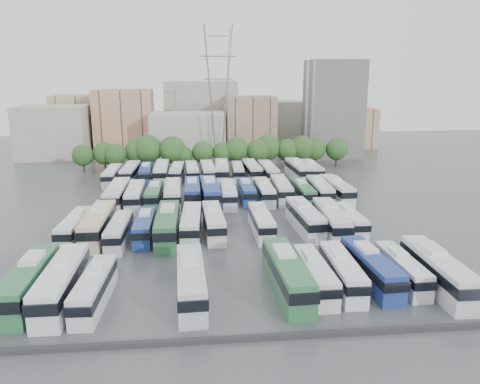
{
  "coord_description": "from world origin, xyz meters",
  "views": [
    {
      "loc": [
        -4.43,
        -69.15,
        22.86
      ],
      "look_at": [
        3.2,
        7.53,
        3.0
      ],
      "focal_mm": 35.0,
      "sensor_mm": 36.0,
      "label": 1
    }
  ],
  "objects": [
    {
      "name": "bus_r1_s4",
      "position": [
        -8.38,
        -6.18,
        2.11
      ],
      "size": [
        3.13,
        13.74,
        4.3
      ],
      "rotation": [
        0.0,
        0.0,
        -0.01
      ],
      "color": "#2A6339",
      "rests_on": "ground"
    },
    {
      "name": "bus_r0_s10",
      "position": [
        11.32,
        -23.33,
        1.78
      ],
      "size": [
        2.86,
        11.62,
        3.62
      ],
      "rotation": [
        0.0,
        0.0,
        -0.03
      ],
      "color": "silver",
      "rests_on": "ground"
    },
    {
      "name": "bus_r3_s1",
      "position": [
        -18.14,
        30.86,
        1.91
      ],
      "size": [
        3.29,
        12.52,
        3.89
      ],
      "rotation": [
        0.0,
        0.0,
        -0.05
      ],
      "color": "silver",
      "rests_on": "ground"
    },
    {
      "name": "bus_r0_s8",
      "position": [
        5.07,
        -24.05,
        2.09
      ],
      "size": [
        3.49,
        13.68,
        4.26
      ],
      "rotation": [
        0.0,
        0.0,
        0.04
      ],
      "color": "#2F6E43",
      "rests_on": "ground"
    },
    {
      "name": "bus_r2_s7",
      "position": [
        1.49,
        11.11,
        1.82
      ],
      "size": [
        2.9,
        11.91,
        3.72
      ],
      "rotation": [
        0.0,
        0.0,
        -0.03
      ],
      "color": "silver",
      "rests_on": "ground"
    },
    {
      "name": "apartment_tower",
      "position": [
        34.0,
        58.0,
        13.0
      ],
      "size": [
        14.0,
        14.0,
        26.0
      ],
      "primitive_type": "cube",
      "color": "silver",
      "rests_on": "ground"
    },
    {
      "name": "parapet",
      "position": [
        0.0,
        -33.0,
        0.25
      ],
      "size": [
        56.0,
        0.5,
        0.5
      ],
      "primitive_type": "cube",
      "color": "#2D2D30",
      "rests_on": "ground"
    },
    {
      "name": "bus_r0_s11",
      "position": [
        14.74,
        -22.81,
        1.9
      ],
      "size": [
        3.3,
        12.48,
        3.88
      ],
      "rotation": [
        0.0,
        0.0,
        0.05
      ],
      "color": "navy",
      "rests_on": "ground"
    },
    {
      "name": "bus_r2_s8",
      "position": [
        4.91,
        12.9,
        1.74
      ],
      "size": [
        2.52,
        11.29,
        3.54
      ],
      "rotation": [
        0.0,
        0.0,
        0.0
      ],
      "color": "navy",
      "rests_on": "ground"
    },
    {
      "name": "bus_r1_s3",
      "position": [
        -11.6,
        -5.54,
        1.73
      ],
      "size": [
        2.5,
        11.25,
        3.53
      ],
      "rotation": [
        0.0,
        0.0,
        -0.0
      ],
      "color": "navy",
      "rests_on": "ground"
    },
    {
      "name": "bus_r2_s13",
      "position": [
        21.42,
        11.71,
        1.96
      ],
      "size": [
        3.34,
        12.81,
        3.98
      ],
      "rotation": [
        0.0,
        0.0,
        0.05
      ],
      "color": "silver",
      "rests_on": "ground"
    },
    {
      "name": "bus_r1_s8",
      "position": [
        5.04,
        -5.15,
        1.77
      ],
      "size": [
        2.65,
        11.54,
        3.61
      ],
      "rotation": [
        0.0,
        0.0,
        0.01
      ],
      "color": "white",
      "rests_on": "ground"
    },
    {
      "name": "bus_r2_s6",
      "position": [
        -1.77,
        11.49,
        2.08
      ],
      "size": [
        3.48,
        13.62,
        4.24
      ],
      "rotation": [
        0.0,
        0.0,
        0.04
      ],
      "color": "navy",
      "rests_on": "ground"
    },
    {
      "name": "bus_r2_s4",
      "position": [
        -8.34,
        11.38,
        1.98
      ],
      "size": [
        3.11,
        12.95,
        4.04
      ],
      "rotation": [
        0.0,
        0.0,
        0.02
      ],
      "color": "silver",
      "rests_on": "ground"
    },
    {
      "name": "bus_r2_s2",
      "position": [
        -14.86,
        11.14,
        1.91
      ],
      "size": [
        2.9,
        12.41,
        3.88
      ],
      "rotation": [
        0.0,
        0.0,
        0.02
      ],
      "color": "silver",
      "rests_on": "ground"
    },
    {
      "name": "bus_r2_s9",
      "position": [
        8.09,
        12.23,
        1.8
      ],
      "size": [
        2.6,
        11.7,
        3.67
      ],
      "rotation": [
        0.0,
        0.0,
        0.0
      ],
      "color": "white",
      "rests_on": "ground"
    },
    {
      "name": "ground",
      "position": [
        0.0,
        0.0,
        0.0
      ],
      "size": [
        220.0,
        220.0,
        0.0
      ],
      "primitive_type": "plane",
      "color": "#424447",
      "rests_on": "ground"
    },
    {
      "name": "bus_r1_s1",
      "position": [
        -18.11,
        -4.97,
        2.11
      ],
      "size": [
        3.12,
        13.72,
        4.3
      ],
      "rotation": [
        0.0,
        0.0,
        -0.01
      ],
      "color": "beige",
      "rests_on": "ground"
    },
    {
      "name": "bus_r3_s3",
      "position": [
        -11.49,
        30.7,
        1.99
      ],
      "size": [
        2.88,
        12.92,
        4.05
      ],
      "rotation": [
        0.0,
        0.0,
        0.0
      ],
      "color": "silver",
      "rests_on": "ground"
    },
    {
      "name": "bus_r1_s11",
      "position": [
        15.08,
        -6.36,
        2.07
      ],
      "size": [
        3.59,
        13.55,
        4.21
      ],
      "rotation": [
        0.0,
        0.0,
        -0.05
      ],
      "color": "silver",
      "rests_on": "ground"
    },
    {
      "name": "bus_r3_s9",
      "position": [
        8.15,
        30.49,
        1.92
      ],
      "size": [
        3.23,
        12.56,
        3.91
      ],
      "rotation": [
        0.0,
        0.0,
        0.04
      ],
      "color": "silver",
      "rests_on": "ground"
    },
    {
      "name": "electricity_pylon",
      "position": [
        2.0,
        50.0,
        18.66
      ],
      "size": [
        9.0,
        6.91,
        33.83
      ],
      "color": "slate",
      "rests_on": "ground"
    },
    {
      "name": "bus_r3_s2",
      "position": [
        -14.84,
        30.55,
        1.77
      ],
      "size": [
        2.87,
        11.57,
        3.61
      ],
      "rotation": [
        0.0,
        0.0,
        0.03
      ],
      "color": "navy",
      "rests_on": "ground"
    },
    {
      "name": "bus_r2_s3",
      "position": [
        -11.62,
        11.82,
        1.78
      ],
      "size": [
        2.69,
        11.6,
        3.63
      ],
      "rotation": [
        0.0,
        0.0,
        -0.01
      ],
      "color": "#2F6E46",
      "rests_on": "ground"
    },
    {
      "name": "bus_r0_s13",
      "position": [
        21.42,
        -24.83,
        2.07
      ],
      "size": [
        3.22,
        13.53,
        4.23
      ],
      "rotation": [
        0.0,
        0.0,
        -0.02
      ],
      "color": "silver",
      "rests_on": "ground"
    },
    {
      "name": "bus_r1_s10",
      "position": [
        11.62,
        -4.69,
        1.99
      ],
      "size": [
        3.42,
        13.05,
        4.06
      ],
      "rotation": [
        0.0,
        0.0,
        0.05
      ],
      "color": "silver",
      "rests_on": "ground"
    },
    {
      "name": "bus_r0_s9",
      "position": [
        8.16,
        -23.72,
        1.74
      ],
      "size": [
        2.64,
        11.34,
        3.55
      ],
      "rotation": [
        0.0,
        0.0,
        0.02
      ],
      "color": "silver",
      "rests_on": "ground"
    },
    {
      "name": "bus_r3_s5",
      "position": [
        -4.99,
        30.73,
        1.8
      ],
      "size": [
        3.08,
        11.77,
        3.66
      ],
      "rotation": [
        0.0,
        0.0,
        0.05
      ],
      "color": "silver",
      "rests_on": "ground"
    },
    {
      "name": "bus_r0_s1",
      "position": [
        -18.16,
        -23.85,
        2.1
      ],
      "size": [
        3.03,
        13.63,
        4.27
      ],
      "rotation": [
        0.0,
        0.0,
        0.0
      ],
      "color": "silver",
      "rests_on": "ground"
    },
    {
      "name": "tree_line",
      "position": [
        0.51,
        42.14,
        4.46
      ],
      "size": [
        66.41,
        7.85,
        8.46
      ],
      "color": "black",
      "rests_on": "ground"
    },
    {
      "name": "bus_r2_s5",
      "position": [
        -4.92,
        12.93,
        1.91
      ],
      "size": [
        2.77,
        12.41,
        3.89
      ],
      "rotation": [
        0.0,
        0.0,
        0.01
      ],
      "color": "navy",
      "rests_on": "ground"
    },
    {
      "name": "bus_r2_s10",
      "position": [
        11.41,
        13.18,
        1.93
      ],
      "size": [
        3.2,
        12.6,
        3.92
      ],
      "rotation": [
        0.0,
        0.0,
        -0.04
      ],
      "color": "silver",
      "rests_on": "ground"
    },
    {
      "name": "city_buildings",
      "position": [
        -7.46,
        71.86,
        7.87
      ],
      "size": [
        102.0,
        35.0,
        20.0
      ],
      "color": "#9E998E",
      "rests_on": "ground"
    },
    {
      "name": "bus_r3_s6",
      "position": [
        -1.53,
        29.95,
        1.92
      ],
      "size": [
        3.25,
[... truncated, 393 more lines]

